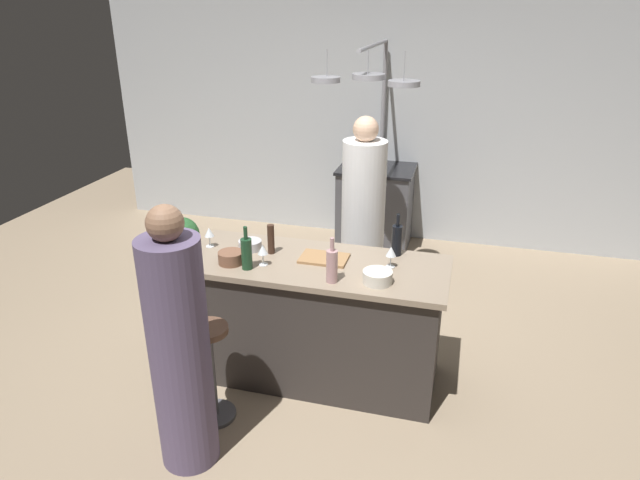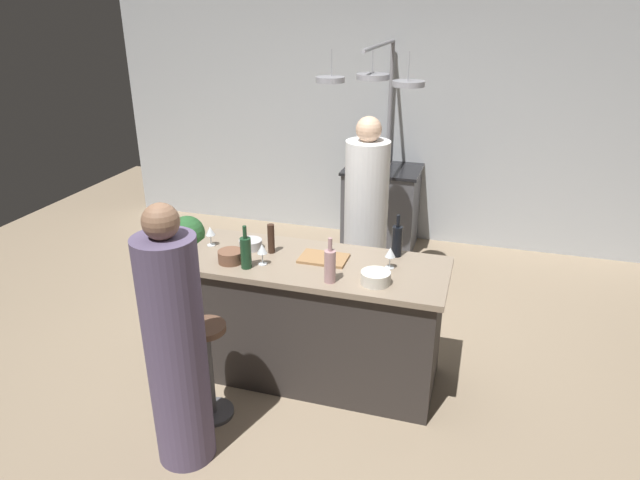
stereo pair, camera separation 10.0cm
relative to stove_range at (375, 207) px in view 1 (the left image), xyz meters
name	(u,v)px [view 1 (the left image)]	position (x,y,z in m)	size (l,w,h in m)	color
ground_plane	(315,373)	(0.00, -2.45, -0.45)	(9.00, 9.00, 0.00)	gray
back_wall	(385,122)	(0.00, 0.40, 0.85)	(6.40, 0.16, 2.60)	#B2B7BC
kitchen_island	(314,319)	(0.00, -2.45, 0.01)	(1.80, 0.72, 0.90)	#332D2B
stove_range	(375,207)	(0.00, 0.00, 0.00)	(0.80, 0.64, 0.89)	#47474C
chef	(363,225)	(0.13, -1.42, 0.34)	(0.36, 0.36, 1.70)	white
bar_stool_left	(211,368)	(-0.51, -3.07, -0.07)	(0.28, 0.28, 0.68)	#4C4C51
guest_left	(180,352)	(-0.49, -3.43, 0.29)	(0.34, 0.34, 1.60)	#594C6B
overhead_pot_rack	(373,97)	(0.03, -0.58, 1.27)	(0.91, 1.41, 2.17)	gray
potted_plant	(182,239)	(-1.79, -1.04, -0.15)	(0.36, 0.36, 0.52)	brown
cutting_board	(324,258)	(0.05, -2.39, 0.46)	(0.32, 0.22, 0.02)	#997047
pepper_mill	(271,239)	(-0.33, -2.39, 0.56)	(0.05, 0.05, 0.21)	#382319
wine_bottle_green	(247,253)	(-0.40, -2.66, 0.57)	(0.07, 0.07, 0.29)	#193D23
wine_bottle_rose	(332,265)	(0.18, -2.69, 0.57)	(0.07, 0.07, 0.30)	#B78C8E
wine_bottle_dark	(397,240)	(0.51, -2.19, 0.57)	(0.07, 0.07, 0.30)	black
wine_glass_by_chef	(391,253)	(0.51, -2.39, 0.56)	(0.07, 0.07, 0.15)	silver
wine_glass_near_left_guest	(209,233)	(-0.79, -2.40, 0.56)	(0.07, 0.07, 0.15)	silver
wine_glass_near_right_guest	(263,251)	(-0.31, -2.58, 0.56)	(0.07, 0.07, 0.15)	silver
mixing_bowl_wooden	(231,258)	(-0.53, -2.61, 0.49)	(0.17, 0.17, 0.08)	brown
mixing_bowl_ceramic	(377,277)	(0.46, -2.63, 0.49)	(0.19, 0.19, 0.08)	silver
mixing_bowl_steel	(250,245)	(-0.49, -2.36, 0.49)	(0.16, 0.16, 0.07)	#B7B7BC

